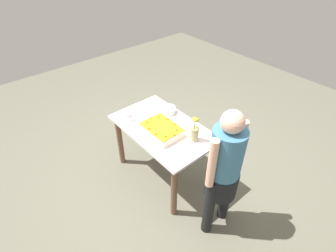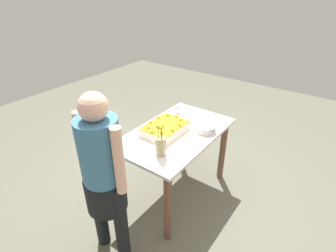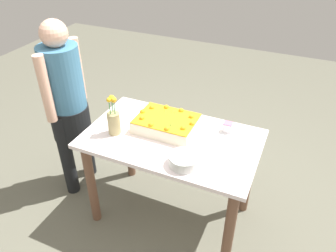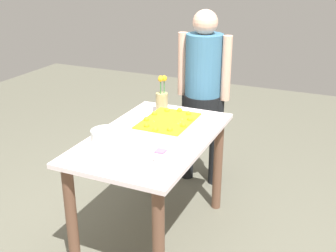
# 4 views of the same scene
# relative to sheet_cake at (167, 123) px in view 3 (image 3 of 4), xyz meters

# --- Properties ---
(ground_plane) EXTENTS (8.00, 8.00, 0.00)m
(ground_plane) POSITION_rel_sheet_cake_xyz_m (0.07, -0.08, -0.83)
(ground_plane) COLOR #626151
(dining_table) EXTENTS (1.22, 0.73, 0.78)m
(dining_table) POSITION_rel_sheet_cake_xyz_m (0.07, -0.08, -0.20)
(dining_table) COLOR white
(dining_table) RESTS_ON ground_plane
(sheet_cake) EXTENTS (0.43, 0.32, 0.12)m
(sheet_cake) POSITION_rel_sheet_cake_xyz_m (0.00, 0.00, 0.00)
(sheet_cake) COLOR white
(sheet_cake) RESTS_ON dining_table
(serving_plate_with_slice) EXTENTS (0.21, 0.21, 0.08)m
(serving_plate_with_slice) POSITION_rel_sheet_cake_xyz_m (0.41, 0.14, -0.03)
(serving_plate_with_slice) COLOR white
(serving_plate_with_slice) RESTS_ON dining_table
(cake_knife) EXTENTS (0.12, 0.19, 0.00)m
(cake_knife) POSITION_rel_sheet_cake_xyz_m (0.51, -0.20, -0.05)
(cake_knife) COLOR silver
(cake_knife) RESTS_ON dining_table
(flower_vase) EXTENTS (0.09, 0.09, 0.30)m
(flower_vase) POSITION_rel_sheet_cake_xyz_m (-0.32, -0.19, 0.06)
(flower_vase) COLOR tan
(flower_vase) RESTS_ON dining_table
(fruit_bowl) EXTENTS (0.19, 0.19, 0.07)m
(fruit_bowl) POSITION_rel_sheet_cake_xyz_m (0.26, -0.32, -0.01)
(fruit_bowl) COLOR silver
(fruit_bowl) RESTS_ON dining_table
(person_standing) EXTENTS (0.31, 0.45, 1.49)m
(person_standing) POSITION_rel_sheet_cake_xyz_m (-0.84, -0.06, 0.02)
(person_standing) COLOR black
(person_standing) RESTS_ON ground_plane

